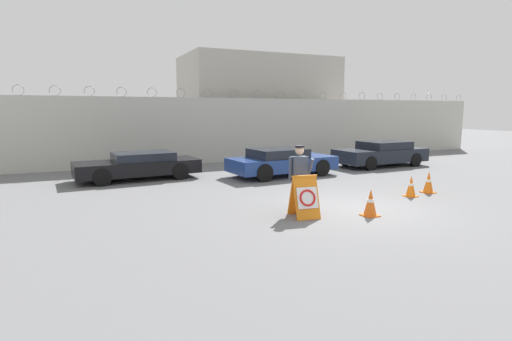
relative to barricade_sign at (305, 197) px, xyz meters
name	(u,v)px	position (x,y,z in m)	size (l,w,h in m)	color
ground_plane	(353,208)	(1.74, 0.25, -0.54)	(90.00, 90.00, 0.00)	slate
perimeter_wall	(221,130)	(1.74, 11.40, 1.15)	(36.00, 0.30, 3.82)	beige
building_block	(259,105)	(5.87, 15.59, 2.51)	(9.64, 5.30, 6.11)	#B2ADA3
barricade_sign	(305,197)	(0.00, 0.00, 0.00)	(0.74, 0.81, 1.09)	orange
security_guard	(299,175)	(0.18, 0.60, 0.47)	(0.63, 0.40, 1.80)	black
traffic_cone_near	(370,203)	(1.62, -0.61, -0.19)	(0.40, 0.40, 0.72)	orange
traffic_cone_mid	(411,186)	(4.39, 0.74, -0.21)	(0.35, 0.35, 0.68)	orange
traffic_cone_far	(429,182)	(5.37, 0.94, -0.19)	(0.38, 0.38, 0.72)	orange
parked_car_front_coupe	(139,165)	(-3.06, 7.64, 0.02)	(4.86, 2.19, 1.08)	black
parked_car_rear_sedan	(281,162)	(2.50, 6.03, 0.06)	(4.64, 2.26, 1.16)	black
parked_car_far_side	(381,153)	(8.39, 6.67, 0.08)	(4.70, 2.12, 1.22)	black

